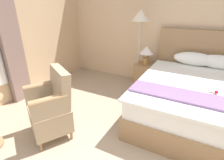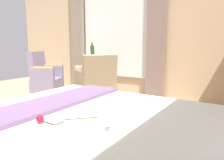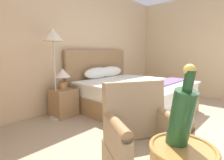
{
  "view_description": "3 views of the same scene",
  "coord_description": "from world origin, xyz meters",
  "px_view_note": "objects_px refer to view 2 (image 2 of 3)",
  "views": [
    {
      "loc": [
        0.33,
        -0.88,
        1.72
      ],
      "look_at": [
        -0.86,
        1.39,
        0.62
      ],
      "focal_mm": 28.0,
      "sensor_mm": 36.0,
      "label": 1
    },
    {
      "loc": [
        1.44,
        2.66,
        1.13
      ],
      "look_at": [
        -0.62,
        1.33,
        0.72
      ],
      "focal_mm": 35.0,
      "sensor_mm": 36.0,
      "label": 2
    },
    {
      "loc": [
        -2.53,
        -0.2,
        1.2
      ],
      "look_at": [
        -1.01,
        1.19,
        0.89
      ],
      "focal_mm": 28.0,
      "sensor_mm": 36.0,
      "label": 3
    }
  ],
  "objects_px": {
    "side_table_round": "(89,79)",
    "champagne_bucket": "(92,59)",
    "snack_plate": "(80,66)",
    "wine_glass_near_edge": "(87,62)",
    "wine_glass_near_bucket": "(86,61)",
    "armchair_by_window": "(96,86)",
    "armchair_facing_bed": "(45,77)"
  },
  "relations": [
    {
      "from": "champagne_bucket",
      "to": "wine_glass_near_edge",
      "type": "relative_size",
      "value": 3.68
    },
    {
      "from": "wine_glass_near_bucket",
      "to": "armchair_by_window",
      "type": "distance_m",
      "value": 1.05
    },
    {
      "from": "side_table_round",
      "to": "wine_glass_near_bucket",
      "type": "bearing_deg",
      "value": -124.45
    },
    {
      "from": "side_table_round",
      "to": "armchair_by_window",
      "type": "height_order",
      "value": "armchair_by_window"
    },
    {
      "from": "wine_glass_near_bucket",
      "to": "snack_plate",
      "type": "xyz_separation_m",
      "value": [
        0.19,
        0.0,
        -0.09
      ]
    },
    {
      "from": "side_table_round",
      "to": "armchair_by_window",
      "type": "bearing_deg",
      "value": 47.18
    },
    {
      "from": "champagne_bucket",
      "to": "armchair_facing_bed",
      "type": "bearing_deg",
      "value": -66.48
    },
    {
      "from": "champagne_bucket",
      "to": "wine_glass_near_edge",
      "type": "xyz_separation_m",
      "value": [
        0.17,
        -0.01,
        -0.05
      ]
    },
    {
      "from": "wine_glass_near_bucket",
      "to": "armchair_by_window",
      "type": "height_order",
      "value": "armchair_by_window"
    },
    {
      "from": "wine_glass_near_edge",
      "to": "wine_glass_near_bucket",
      "type": "bearing_deg",
      "value": -139.6
    },
    {
      "from": "side_table_round",
      "to": "snack_plate",
      "type": "height_order",
      "value": "snack_plate"
    },
    {
      "from": "snack_plate",
      "to": "armchair_by_window",
      "type": "distance_m",
      "value": 0.9
    },
    {
      "from": "side_table_round",
      "to": "wine_glass_near_bucket",
      "type": "distance_m",
      "value": 0.39
    },
    {
      "from": "snack_plate",
      "to": "side_table_round",
      "type": "bearing_deg",
      "value": 130.27
    },
    {
      "from": "side_table_round",
      "to": "champagne_bucket",
      "type": "height_order",
      "value": "champagne_bucket"
    },
    {
      "from": "wine_glass_near_bucket",
      "to": "wine_glass_near_edge",
      "type": "bearing_deg",
      "value": 40.4
    },
    {
      "from": "side_table_round",
      "to": "armchair_by_window",
      "type": "relative_size",
      "value": 0.7
    },
    {
      "from": "wine_glass_near_bucket",
      "to": "snack_plate",
      "type": "height_order",
      "value": "wine_glass_near_bucket"
    },
    {
      "from": "side_table_round",
      "to": "armchair_facing_bed",
      "type": "height_order",
      "value": "armchair_facing_bed"
    },
    {
      "from": "wine_glass_near_edge",
      "to": "armchair_by_window",
      "type": "distance_m",
      "value": 0.78
    },
    {
      "from": "wine_glass_near_edge",
      "to": "armchair_facing_bed",
      "type": "height_order",
      "value": "armchair_facing_bed"
    },
    {
      "from": "snack_plate",
      "to": "armchair_by_window",
      "type": "height_order",
      "value": "armchair_by_window"
    },
    {
      "from": "champagne_bucket",
      "to": "snack_plate",
      "type": "relative_size",
      "value": 2.49
    },
    {
      "from": "snack_plate",
      "to": "wine_glass_near_bucket",
      "type": "bearing_deg",
      "value": -178.67
    },
    {
      "from": "side_table_round",
      "to": "snack_plate",
      "type": "bearing_deg",
      "value": -49.73
    },
    {
      "from": "armchair_facing_bed",
      "to": "side_table_round",
      "type": "bearing_deg",
      "value": 113.33
    },
    {
      "from": "snack_plate",
      "to": "armchair_by_window",
      "type": "relative_size",
      "value": 0.21
    },
    {
      "from": "champagne_bucket",
      "to": "wine_glass_near_bucket",
      "type": "height_order",
      "value": "champagne_bucket"
    },
    {
      "from": "champagne_bucket",
      "to": "armchair_facing_bed",
      "type": "distance_m",
      "value": 1.09
    },
    {
      "from": "side_table_round",
      "to": "wine_glass_near_edge",
      "type": "relative_size",
      "value": 5.06
    },
    {
      "from": "armchair_by_window",
      "to": "armchair_facing_bed",
      "type": "height_order",
      "value": "armchair_facing_bed"
    },
    {
      "from": "side_table_round",
      "to": "wine_glass_near_edge",
      "type": "height_order",
      "value": "wine_glass_near_edge"
    }
  ]
}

